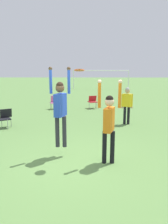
{
  "coord_description": "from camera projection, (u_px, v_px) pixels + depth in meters",
  "views": [
    {
      "loc": [
        0.25,
        -5.65,
        2.5
      ],
      "look_at": [
        0.15,
        0.43,
        1.3
      ],
      "focal_mm": 35.0,
      "sensor_mm": 36.0,
      "label": 1
    }
  ],
  "objects": [
    {
      "name": "camping_chair_1",
      "position": [
        54.0,
        101.0,
        13.81
      ],
      "size": [
        0.58,
        0.63,
        0.85
      ],
      "rotation": [
        0.0,
        0.0,
        3.54
      ],
      "color": "gray",
      "rests_on": "ground_plane"
    },
    {
      "name": "camping_chair_2",
      "position": [
        93.0,
        101.0,
        14.07
      ],
      "size": [
        0.68,
        0.72,
        0.8
      ],
      "rotation": [
        0.0,
        0.0,
        3.52
      ],
      "color": "gray",
      "rests_on": "ground_plane"
    },
    {
      "name": "ground_plane",
      "position": [
        79.0,
        161.0,
        6.04
      ],
      "size": [
        120.0,
        120.0,
        0.0
      ],
      "primitive_type": "plane",
      "color": "#608C47"
    },
    {
      "name": "person_spectator_near",
      "position": [
        127.0,
        102.0,
        9.87
      ],
      "size": [
        0.54,
        0.34,
        1.7
      ],
      "rotation": [
        0.0,
        0.0,
        -0.44
      ],
      "color": "black",
      "rests_on": "ground_plane"
    },
    {
      "name": "frisbee",
      "position": [
        79.0,
        70.0,
        5.59
      ],
      "size": [
        0.26,
        0.26,
        0.07
      ],
      "color": "#E04C23"
    },
    {
      "name": "camping_chair_0",
      "position": [
        5.0,
        117.0,
        9.43
      ],
      "size": [
        0.68,
        0.74,
        0.79
      ],
      "rotation": [
        0.0,
        0.0,
        3.69
      ],
      "color": "gray",
      "rests_on": "ground_plane"
    },
    {
      "name": "person_defending",
      "position": [
        109.0,
        120.0,
        5.69
      ],
      "size": [
        0.62,
        0.51,
        2.24
      ],
      "rotation": [
        0.0,
        0.0,
        -1.9
      ],
      "color": "black",
      "rests_on": "ground_plane"
    },
    {
      "name": "soccer_goal",
      "position": [
        101.0,
        74.0,
        27.67
      ],
      "size": [
        7.1,
        0.1,
        2.35
      ],
      "color": "white",
      "rests_on": "ground_plane"
    },
    {
      "name": "person_jumping",
      "position": [
        60.0,
        105.0,
        6.1
      ],
      "size": [
        0.6,
        0.49,
        2.28
      ],
      "rotation": [
        0.0,
        0.0,
        1.24
      ],
      "color": "#2D2D38",
      "rests_on": "ground_plane"
    }
  ]
}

